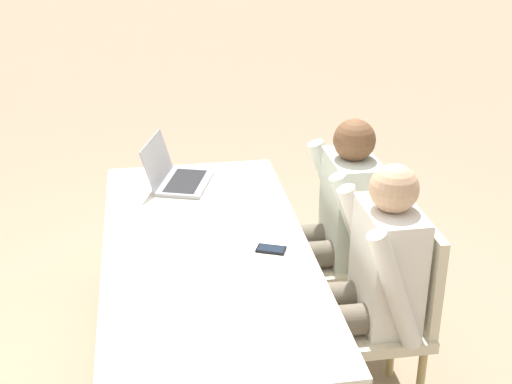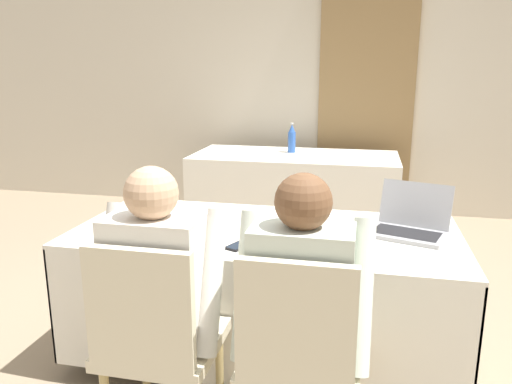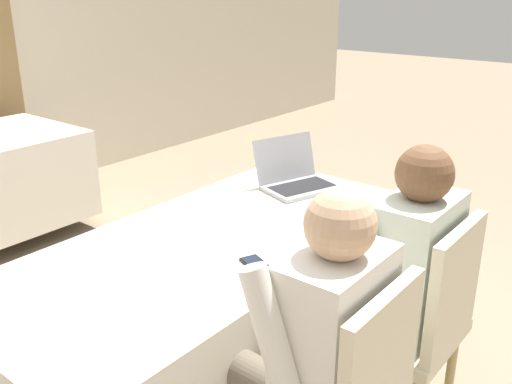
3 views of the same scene
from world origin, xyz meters
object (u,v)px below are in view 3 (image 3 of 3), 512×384
Objects in this scene: chair_near_right at (416,320)px; person_white_shirt at (393,273)px; cell_phone at (256,264)px; laptop at (297,179)px; person_checkered_shirt at (311,343)px.

chair_near_right is 0.19m from person_white_shirt.
chair_near_right is 0.78× the size of person_white_shirt.
cell_phone is 0.16× the size of chair_near_right.
person_checkered_shirt is (-0.98, -0.74, -0.10)m from laptop.
person_white_shirt is (0.55, 0.00, 0.00)m from person_checkered_shirt.
laptop is at bearing 47.66° from cell_phone.
person_white_shirt is at bearing -180.00° from person_checkered_shirt.
person_checkered_shirt is (-0.21, -0.38, -0.06)m from cell_phone.
chair_near_right is at bearing 169.38° from person_checkered_shirt.
cell_phone is 0.43m from person_checkered_shirt.
person_checkered_shirt is at bearing 0.00° from person_white_shirt.
cell_phone is 0.52m from person_white_shirt.
cell_phone is 0.12× the size of person_white_shirt.
laptop is at bearing -120.08° from person_white_shirt.
person_checkered_shirt is 1.00× the size of person_white_shirt.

